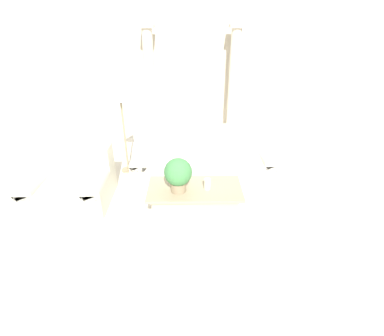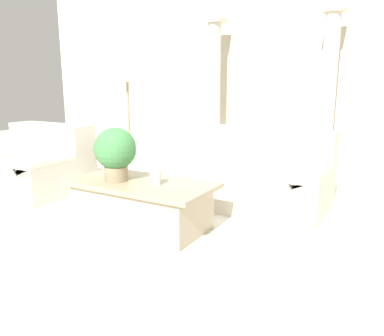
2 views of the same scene
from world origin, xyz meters
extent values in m
plane|color=silver|center=(0.00, 0.00, 0.00)|extent=(16.00, 16.00, 0.00)
cube|color=beige|center=(0.00, 3.28, 1.60)|extent=(10.00, 0.06, 3.20)
cube|color=beige|center=(0.29, 0.65, 0.20)|extent=(2.43, 0.96, 0.41)
cube|color=beige|center=(0.29, 0.96, 0.60)|extent=(2.43, 0.34, 0.39)
cylinder|color=beige|center=(-0.79, 0.65, 0.43)|extent=(0.28, 0.96, 0.28)
cylinder|color=beige|center=(1.37, 0.65, 0.43)|extent=(0.28, 0.96, 0.28)
cube|color=beige|center=(-1.77, -0.17, 0.20)|extent=(1.18, 0.96, 0.41)
cube|color=beige|center=(-1.77, 0.14, 0.60)|extent=(1.18, 0.34, 0.39)
cylinder|color=beige|center=(-2.22, -0.17, 0.43)|extent=(0.28, 0.96, 0.28)
cylinder|color=beige|center=(-1.32, -0.17, 0.43)|extent=(0.28, 0.96, 0.28)
cube|color=tan|center=(0.10, -0.47, 0.19)|extent=(1.15, 0.59, 0.39)
cube|color=tan|center=(0.10, -0.47, 0.41)|extent=(1.31, 0.67, 0.04)
cylinder|color=#937F60|center=(-0.12, -0.54, 0.49)|extent=(0.21, 0.21, 0.13)
sphere|color=#428447|center=(-0.12, -0.54, 0.72)|extent=(0.38, 0.38, 0.38)
cylinder|color=silver|center=(0.27, -0.49, 0.50)|extent=(0.09, 0.09, 0.15)
cylinder|color=gray|center=(-1.09, 0.84, 0.01)|extent=(0.25, 0.25, 0.03)
cylinder|color=gray|center=(-1.09, 0.84, 0.68)|extent=(0.04, 0.04, 1.29)
cone|color=silver|center=(-1.09, 0.84, 1.46)|extent=(0.36, 0.36, 0.27)
cylinder|color=beige|center=(-0.85, 2.86, 1.15)|extent=(0.22, 0.22, 2.29)
cube|color=beige|center=(-0.85, 2.86, 2.32)|extent=(0.31, 0.31, 0.06)
cylinder|color=beige|center=(1.04, 2.86, 1.15)|extent=(0.22, 0.22, 2.29)
cube|color=beige|center=(1.04, 2.86, 2.32)|extent=(0.31, 0.31, 0.06)
camera|label=1|loc=(0.02, -4.02, 2.62)|focal=28.00mm
camera|label=2|loc=(2.10, -3.05, 1.26)|focal=35.00mm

